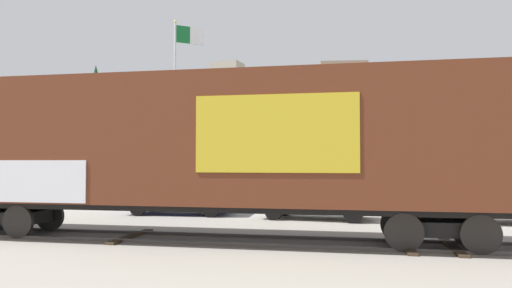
# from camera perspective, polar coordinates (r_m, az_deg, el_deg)

# --- Properties ---
(ground_plane) EXTENTS (260.00, 260.00, 0.00)m
(ground_plane) POSITION_cam_1_polar(r_m,az_deg,el_deg) (13.54, -8.11, -11.14)
(ground_plane) COLOR gray
(track) EXTENTS (60.01, 4.38, 0.08)m
(track) POSITION_cam_1_polar(r_m,az_deg,el_deg) (13.15, -2.80, -11.25)
(track) COLOR #4C4742
(track) RESTS_ON ground_plane
(freight_car) EXTENTS (17.88, 3.48, 4.65)m
(freight_car) POSITION_cam_1_polar(r_m,az_deg,el_deg) (13.21, -6.18, 0.14)
(freight_car) COLOR #5B2B19
(freight_car) RESTS_ON ground_plane
(flagpole) EXTENTS (1.36, 1.13, 9.84)m
(flagpole) POSITION_cam_1_polar(r_m,az_deg,el_deg) (26.73, -8.90, 7.16)
(flagpole) COLOR silver
(flagpole) RESTS_ON ground_plane
(hillside) EXTENTS (141.64, 41.54, 18.24)m
(hillside) POSITION_cam_1_polar(r_m,az_deg,el_deg) (80.66, 9.86, 1.23)
(hillside) COLOR gray
(hillside) RESTS_ON ground_plane
(parked_car_blue) EXTENTS (4.43, 2.11, 1.69)m
(parked_car_blue) POSITION_cam_1_polar(r_m,az_deg,el_deg) (19.71, -9.07, -5.75)
(parked_car_blue) COLOR navy
(parked_car_blue) RESTS_ON ground_plane
(parked_car_silver) EXTENTS (4.29, 2.20, 1.57)m
(parked_car_silver) POSITION_cam_1_polar(r_m,az_deg,el_deg) (18.08, 7.05, -6.34)
(parked_car_silver) COLOR #B7BABF
(parked_car_silver) RESTS_ON ground_plane
(parked_car_white) EXTENTS (4.78, 2.15, 1.71)m
(parked_car_white) POSITION_cam_1_polar(r_m,az_deg,el_deg) (18.62, 26.10, -5.83)
(parked_car_white) COLOR silver
(parked_car_white) RESTS_ON ground_plane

